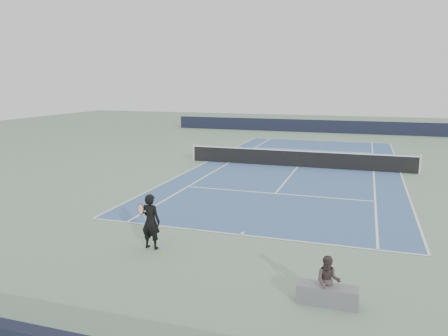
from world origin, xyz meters
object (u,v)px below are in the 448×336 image
(tennis_net, at_px, (298,158))
(tennis_ball, at_px, (162,255))
(tennis_player, at_px, (151,221))
(spectator_bench, at_px, (328,288))

(tennis_net, xyz_separation_m, tennis_ball, (-1.64, -14.16, -0.47))
(tennis_player, distance_m, tennis_ball, 1.05)
(tennis_net, distance_m, tennis_ball, 14.26)
(spectator_bench, bearing_deg, tennis_ball, 163.98)
(tennis_ball, bearing_deg, tennis_player, 143.43)
(tennis_ball, relative_size, spectator_bench, 0.05)
(tennis_player, height_order, tennis_ball, tennis_player)
(tennis_player, bearing_deg, tennis_ball, -36.57)
(tennis_player, xyz_separation_m, tennis_ball, (0.56, -0.41, -0.79))
(tennis_net, height_order, tennis_player, tennis_player)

